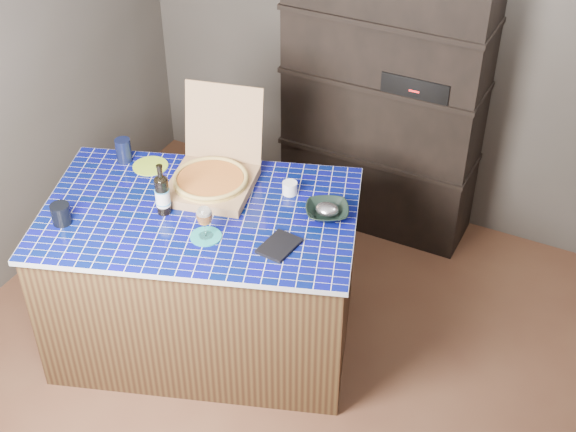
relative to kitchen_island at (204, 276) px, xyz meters
The scene contains 14 objects.
room 0.92m from the kitchen_island, 11.43° to the right, with size 3.50×3.50×3.50m.
shelving_unit 1.58m from the kitchen_island, 73.55° to the left, with size 1.20×0.41×1.80m.
kitchen_island is the anchor object (origin of this frame).
pizza_box 0.55m from the kitchen_island, 102.90° to the left, with size 0.53×0.60×0.46m.
mead_bottle 0.57m from the kitchen_island, 150.59° to the right, with size 0.08×0.08×0.28m.
teal_trivet 0.49m from the kitchen_island, 49.07° to the right, with size 0.15×0.15×0.01m, color #198281.
wine_glass 0.60m from the kitchen_island, 49.07° to the right, with size 0.08×0.08×0.18m.
tumbler 0.83m from the kitchen_island, 145.22° to the right, with size 0.10×0.10×0.11m, color black.
dvd_case 0.66m from the kitchen_island, ahead, with size 0.14×0.20×0.02m, color black.
bowl 0.79m from the kitchen_island, 23.37° to the left, with size 0.21×0.21×0.05m, color black.
foil_contents 0.80m from the kitchen_island, 23.37° to the left, with size 0.12×0.10×0.06m, color #A3A3AE.
white_jar 0.67m from the kitchen_island, 45.56° to the left, with size 0.08×0.08×0.07m, color white.
navy_cup 0.81m from the kitchen_island, 160.60° to the left, with size 0.08×0.08×0.13m, color black.
green_trivet 0.67m from the kitchen_island, 153.10° to the left, with size 0.19×0.19×0.01m, color #9CC92B.
Camera 1 is at (1.42, -2.58, 3.26)m, focal length 50.00 mm.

